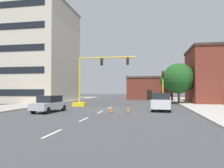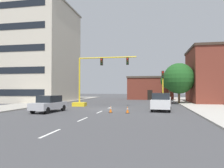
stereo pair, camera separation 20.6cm
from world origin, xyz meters
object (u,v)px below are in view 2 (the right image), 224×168
Objects in this scene: traffic_cone_roadside_a at (128,110)px; traffic_light_pole_right at (163,81)px; pickup_truck_white at (162,102)px; traffic_cone_roadside_b at (111,110)px; tree_right_mid at (179,78)px; traffic_signal_gantry at (87,90)px; tree_right_far at (169,81)px; sedan_silver_near_left at (49,104)px.

traffic_light_pole_right is at bearing 62.48° from traffic_cone_roadside_a.
traffic_cone_roadside_b is at bearing -147.66° from pickup_truck_white.
traffic_cone_roadside_a is at bearing -114.24° from tree_right_mid.
traffic_signal_gantry is 13.13× the size of traffic_cone_roadside_a.
tree_right_far is at bearing 82.92° from traffic_light_pole_right.
traffic_signal_gantry is 8.09m from sedan_silver_near_left.
tree_right_far is at bearing 76.38° from traffic_cone_roadside_a.
traffic_signal_gantry is at bearing -150.02° from tree_right_mid.
tree_right_mid is at bearing 60.23° from traffic_cone_roadside_b.
traffic_signal_gantry is at bearing 131.72° from traffic_cone_roadside_a.
traffic_signal_gantry is at bearing 77.44° from sedan_silver_near_left.
sedan_silver_near_left is at bearing -176.57° from traffic_cone_roadside_a.
tree_right_mid reaches higher than tree_right_far.
tree_right_mid reaches higher than pickup_truck_white.
traffic_cone_roadside_b is at bearing 176.19° from traffic_cone_roadside_a.
pickup_truck_white is (9.97, -3.87, -1.26)m from traffic_signal_gantry.
pickup_truck_white is (-3.25, -11.49, -3.17)m from tree_right_mid.
tree_right_mid is at bearing 65.76° from traffic_cone_roadside_a.
traffic_signal_gantry is 8.81m from traffic_cone_roadside_b.
tree_right_far is at bearing 83.32° from pickup_truck_white.
traffic_signal_gantry is 1.90× the size of sedan_silver_near_left.
traffic_light_pole_right is at bearing -110.93° from tree_right_mid.
pickup_truck_white is 8.36× the size of traffic_cone_roadside_b.
traffic_cone_roadside_a is at bearing -103.62° from tree_right_far.
traffic_cone_roadside_a is (6.50, -7.29, -1.90)m from traffic_signal_gantry.
tree_right_far is 8.89× the size of traffic_cone_roadside_a.
traffic_cone_roadside_a is (-5.93, -24.48, -3.85)m from tree_right_far.
tree_right_mid is at bearing 74.22° from pickup_truck_white.
traffic_cone_roadside_b is (-8.46, -14.79, -3.82)m from tree_right_mid.
pickup_truck_white is 1.19× the size of sedan_silver_near_left.
tree_right_mid reaches higher than traffic_light_pole_right.
traffic_light_pole_right is at bearing 52.28° from traffic_cone_roadside_b.
tree_right_mid is at bearing 29.98° from traffic_signal_gantry.
tree_right_far is (2.13, 17.19, 0.66)m from traffic_light_pole_right.
tree_right_mid reaches higher than traffic_cone_roadside_a.
pickup_truck_white reaches higher than sedan_silver_near_left.
traffic_cone_roadside_a is at bearing -135.39° from pickup_truck_white.
traffic_signal_gantry is at bearing 158.78° from pickup_truck_white.
traffic_cone_roadside_a is (-3.47, -3.42, -0.64)m from pickup_truck_white.
traffic_signal_gantry reaches higher than tree_right_mid.
tree_right_mid is 1.20× the size of pickup_truck_white.
sedan_silver_near_left is (-1.73, -7.78, -1.35)m from traffic_signal_gantry.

